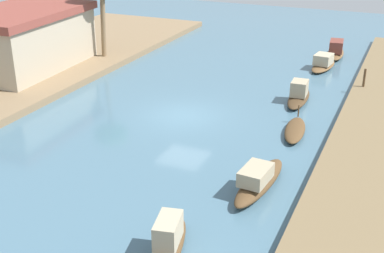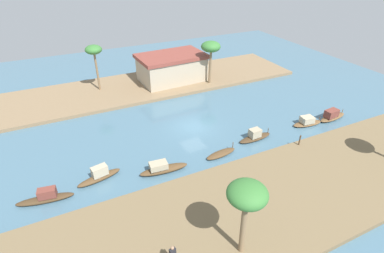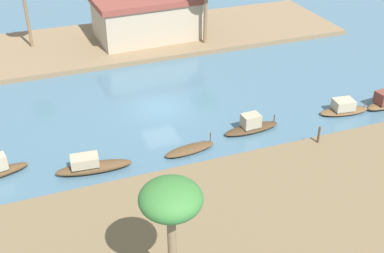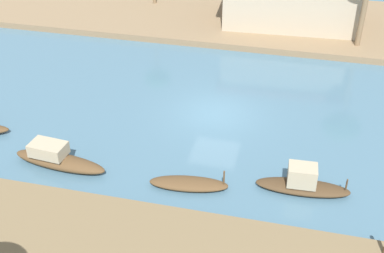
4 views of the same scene
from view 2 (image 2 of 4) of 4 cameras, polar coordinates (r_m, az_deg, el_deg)
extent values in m
plane|color=#476B7F|center=(33.75, 0.25, -0.02)|extent=(68.91, 68.91, 0.00)
cube|color=brown|center=(24.90, 13.98, -13.72)|extent=(42.62, 10.72, 0.42)
cube|color=#846B4C|center=(44.59, -7.23, 8.05)|extent=(42.62, 10.72, 0.42)
ellipsoid|color=#47331E|center=(27.01, -26.13, -12.32)|extent=(4.42, 1.56, 0.44)
cube|color=brown|center=(26.58, -25.88, -11.31)|extent=(1.45, 0.93, 0.76)
ellipsoid|color=brown|center=(27.46, -17.23, -9.28)|extent=(3.95, 1.65, 0.48)
cube|color=tan|center=(27.07, -17.18, -8.08)|extent=(1.45, 0.98, 0.88)
ellipsoid|color=brown|center=(29.24, 5.52, -5.16)|extent=(3.42, 1.39, 0.39)
cylinder|color=brown|center=(29.76, 7.79, -3.50)|extent=(0.07, 0.07, 0.63)
ellipsoid|color=#47331E|center=(32.10, 11.90, -2.12)|extent=(3.93, 1.25, 0.40)
cube|color=tan|center=(31.72, 11.89, -1.21)|extent=(1.21, 0.93, 0.86)
cylinder|color=#47331E|center=(32.89, 14.28, -0.72)|extent=(0.07, 0.07, 0.51)
ellipsoid|color=brown|center=(36.43, 21.09, 0.54)|extent=(3.70, 1.61, 0.36)
cube|color=tan|center=(36.10, 21.06, 1.23)|extent=(1.50, 1.23, 0.70)
cylinder|color=brown|center=(37.24, 23.09, 1.41)|extent=(0.07, 0.07, 0.43)
ellipsoid|color=brown|center=(27.19, -5.35, -8.12)|extent=(4.46, 1.40, 0.55)
cube|color=tan|center=(26.75, -6.41, -7.39)|extent=(1.65, 1.10, 0.58)
ellipsoid|color=brown|center=(38.85, 25.17, 1.60)|extent=(4.10, 1.58, 0.44)
cube|color=brown|center=(38.24, 25.02, 2.29)|extent=(1.74, 1.10, 0.85)
cylinder|color=brown|center=(40.07, 26.74, 2.72)|extent=(0.07, 0.07, 0.43)
cube|color=#232328|center=(19.60, -3.72, -22.81)|extent=(0.43, 0.28, 0.64)
sphere|color=#9E7556|center=(19.25, -3.76, -22.05)|extent=(0.22, 0.22, 0.22)
cylinder|color=#4C3823|center=(31.50, 19.81, -2.47)|extent=(0.14, 0.14, 1.10)
cylinder|color=#7F6647|center=(19.65, 9.73, -18.22)|extent=(0.36, 0.45, 4.38)
ellipsoid|color=#387533|center=(17.74, 10.49, -12.53)|extent=(2.44, 2.44, 1.34)
cylinder|color=#7F6647|center=(42.79, -17.59, 9.88)|extent=(0.27, 0.49, 5.19)
ellipsoid|color=#387533|center=(41.88, -18.25, 13.73)|extent=(2.17, 2.17, 1.20)
cylinder|color=#7F6647|center=(43.29, 3.48, 11.21)|extent=(0.34, 0.54, 4.79)
ellipsoid|color=#387533|center=(42.39, 3.61, 14.94)|extent=(2.69, 2.69, 1.48)
cube|color=tan|center=(44.58, -3.87, 10.83)|extent=(9.24, 6.11, 3.37)
cube|color=brown|center=(43.96, -3.96, 13.19)|extent=(9.79, 6.48, 0.49)
camera|label=1|loc=(19.92, -54.67, -3.65)|focal=48.08mm
camera|label=3|loc=(5.38, 99.19, -10.91)|focal=45.65mm
camera|label=4|loc=(17.53, 49.96, 8.51)|focal=47.45mm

